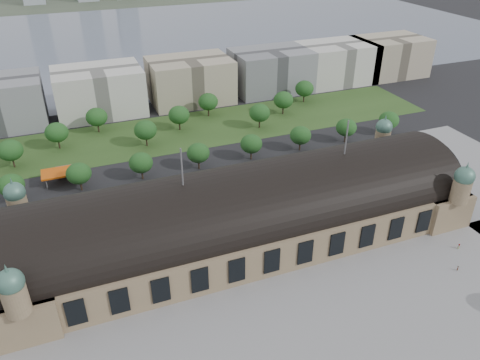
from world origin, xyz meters
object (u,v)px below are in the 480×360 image
object	(u,v)px
traffic_car_2	(41,222)
parked_car_5	(128,220)
parked_car_1	(6,245)
bus_west	(191,197)
petrol_station	(63,172)
bus_mid	(202,193)
traffic_car_6	(369,166)
bus_east	(287,182)
parked_car_4	(150,221)
parked_car_6	(156,214)
pedestrian_0	(459,246)
parked_car_2	(99,230)
parked_car_3	(104,224)
pedestrian_1	(458,268)
traffic_car_4	(185,193)
traffic_car_3	(163,190)

from	to	relation	value
traffic_car_2	parked_car_5	xyz separation A→B (m)	(28.84, -9.90, 0.06)
parked_car_1	bus_west	distance (m)	64.43
petrol_station	parked_car_5	size ratio (longest dim) A/B	2.37
bus_west	bus_mid	size ratio (longest dim) A/B	1.15
petrol_station	bus_west	world-z (taller)	petrol_station
traffic_car_6	bus_west	bearing A→B (deg)	-95.51
traffic_car_6	bus_east	distance (m)	39.05
petrol_station	parked_car_4	xyz separation A→B (m)	(26.09, -44.12, -2.13)
traffic_car_6	parked_car_6	distance (m)	92.54
traffic_car_6	parked_car_4	world-z (taller)	parked_car_4
bus_mid	pedestrian_0	world-z (taller)	bus_mid
petrol_station	bus_mid	xyz separation A→B (m)	(48.67, -34.02, -1.33)
parked_car_2	petrol_station	bearing A→B (deg)	158.99
parked_car_3	bus_mid	bearing A→B (deg)	75.18
parked_car_3	bus_east	world-z (taller)	bus_east
parked_car_5	bus_east	world-z (taller)	bus_east
parked_car_4	bus_east	xyz separation A→B (m)	(56.43, 5.84, 0.68)
parked_car_6	bus_mid	size ratio (longest dim) A/B	0.39
traffic_car_6	parked_car_2	distance (m)	112.71
bus_mid	parked_car_4	bearing A→B (deg)	115.60
parked_car_3	pedestrian_0	world-z (taller)	pedestrian_0
pedestrian_1	bus_west	bearing A→B (deg)	92.78
petrol_station	bus_east	distance (m)	90.98
parked_car_4	bus_mid	bearing A→B (deg)	77.74
pedestrian_0	parked_car_4	bearing A→B (deg)	141.71
parked_car_2	pedestrian_0	xyz separation A→B (m)	(107.34, -52.13, 0.23)
pedestrian_1	traffic_car_6	bearing A→B (deg)	37.54
parked_car_4	parked_car_6	xyz separation A→B (m)	(2.95, 3.84, -0.16)
parked_car_1	petrol_station	bearing A→B (deg)	120.12
traffic_car_4	traffic_car_6	size ratio (longest dim) A/B	0.80
pedestrian_0	petrol_station	bearing A→B (deg)	131.90
traffic_car_2	traffic_car_4	bearing A→B (deg)	83.55
parked_car_4	pedestrian_1	world-z (taller)	pedestrian_1
bus_west	traffic_car_4	bearing A→B (deg)	18.13
petrol_station	bus_mid	distance (m)	59.40
parked_car_6	bus_west	xyz separation A→B (m)	(14.74, 4.60, 1.21)
traffic_car_4	pedestrian_0	world-z (taller)	pedestrian_0
parked_car_2	parked_car_6	xyz separation A→B (m)	(20.09, 2.66, -0.07)
petrol_station	bus_mid	world-z (taller)	petrol_station
parked_car_3	parked_car_4	bearing A→B (deg)	51.66
parked_car_3	parked_car_5	size ratio (longest dim) A/B	0.75
petrol_station	traffic_car_6	distance (m)	127.43
traffic_car_4	traffic_car_6	xyz separation A→B (m)	(78.99, -7.44, 0.01)
petrol_station	bus_mid	bearing A→B (deg)	-34.95
traffic_car_3	parked_car_1	size ratio (longest dim) A/B	0.96
parked_car_5	pedestrian_0	distance (m)	111.29
bus_mid	traffic_car_2	bearing A→B (deg)	88.23
traffic_car_2	traffic_car_6	world-z (taller)	traffic_car_6
parked_car_1	parked_car_4	size ratio (longest dim) A/B	0.94
bus_mid	pedestrian_0	size ratio (longest dim) A/B	6.08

